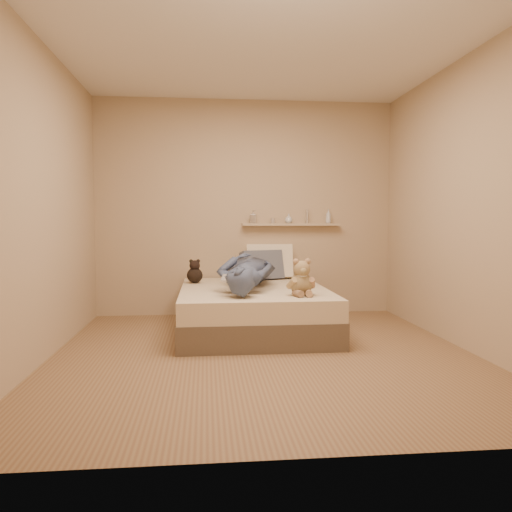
{
  "coord_description": "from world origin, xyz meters",
  "views": [
    {
      "loc": [
        -0.49,
        -4.19,
        1.14
      ],
      "look_at": [
        0.0,
        0.65,
        0.8
      ],
      "focal_mm": 35.0,
      "sensor_mm": 36.0,
      "label": 1
    }
  ],
  "objects": [
    {
      "name": "person",
      "position": [
        -0.07,
        0.9,
        0.63
      ],
      "size": [
        0.84,
        1.61,
        0.37
      ],
      "primitive_type": "imported",
      "rotation": [
        0.0,
        0.0,
        2.95
      ],
      "color": "#424B68",
      "rests_on": "bed"
    },
    {
      "name": "teddy_bear",
      "position": [
        0.39,
        0.34,
        0.59
      ],
      "size": [
        0.29,
        0.28,
        0.35
      ],
      "color": "#8E774E",
      "rests_on": "bed"
    },
    {
      "name": "pillow_cream",
      "position": [
        0.28,
        1.76,
        0.65
      ],
      "size": [
        0.56,
        0.3,
        0.43
      ],
      "primitive_type": "cube",
      "rotation": [
        -0.31,
        0.0,
        -0.05
      ],
      "color": "beige",
      "rests_on": "bed"
    },
    {
      "name": "dark_plush",
      "position": [
        -0.61,
        1.38,
        0.57
      ],
      "size": [
        0.17,
        0.17,
        0.27
      ],
      "color": "black",
      "rests_on": "bed"
    },
    {
      "name": "room",
      "position": [
        0.0,
        0.0,
        1.3
      ],
      "size": [
        3.8,
        3.8,
        3.8
      ],
      "color": "olive",
      "rests_on": "ground"
    },
    {
      "name": "bed",
      "position": [
        0.0,
        0.93,
        0.22
      ],
      "size": [
        1.5,
        1.9,
        0.45
      ],
      "color": "brown",
      "rests_on": "floor"
    },
    {
      "name": "game_console",
      "position": [
        -0.25,
        0.35,
        0.62
      ],
      "size": [
        0.21,
        0.15,
        0.07
      ],
      "color": "#B5B6BD",
      "rests_on": "bed"
    },
    {
      "name": "wall_shelf",
      "position": [
        0.55,
        1.84,
        1.1
      ],
      "size": [
        1.2,
        0.12,
        0.03
      ],
      "primitive_type": "cube",
      "color": "tan",
      "rests_on": "wall_back"
    },
    {
      "name": "shelf_bottles",
      "position": [
        0.53,
        1.84,
        1.19
      ],
      "size": [
        1.02,
        0.12,
        0.17
      ],
      "color": "#BBBBBF",
      "rests_on": "wall_shelf"
    },
    {
      "name": "pillow_grey",
      "position": [
        0.17,
        1.62,
        0.62
      ],
      "size": [
        0.54,
        0.37,
        0.36
      ],
      "primitive_type": "cube",
      "rotation": [
        -0.24,
        0.0,
        0.35
      ],
      "color": "slate",
      "rests_on": "bed"
    }
  ]
}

